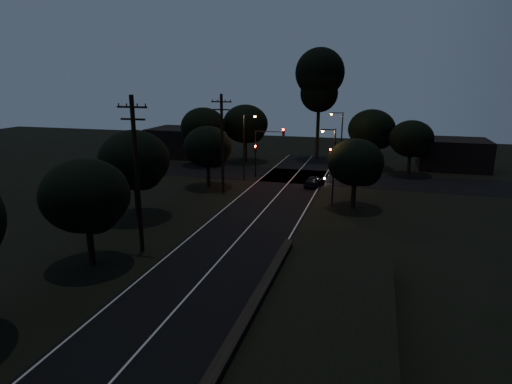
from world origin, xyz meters
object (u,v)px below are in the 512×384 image
Objects in this scene: utility_pole_far at (222,142)px; signal_right at (330,159)px; streetlight_c at (332,162)px; car at (314,181)px; tall_pine at (320,79)px; signal_mast at (269,144)px; streetlight_b at (340,139)px; utility_pole_mid at (137,173)px; signal_left at (256,155)px; streetlight_a at (245,143)px.

utility_pole_far reaches higher than signal_right.
car is at bearing 109.77° from streetlight_c.
tall_pine is (7.00, 23.00, 6.41)m from utility_pole_far.
signal_right is 7.66m from signal_mast.
signal_right is at bearing -100.00° from streetlight_b.
utility_pole_mid is 2.68× the size of signal_left.
tall_pine is at bearing 80.07° from utility_pole_mid.
tall_pine is at bearing 69.54° from signal_left.
car is at bearing -18.91° from signal_left.
streetlight_b is at bearing 29.48° from streetlight_a.
tall_pine reaches higher than streetlight_b.
signal_left is at bearing 86.79° from utility_pole_mid.
signal_mast is at bearing 39.77° from streetlight_a.
signal_right is 10.26m from streetlight_a.
signal_mast is at bearing 82.96° from utility_pole_mid.
streetlight_c is (10.43, -9.99, 1.51)m from signal_left.
utility_pole_mid is 1.47× the size of streetlight_c.
streetlight_c is at bearing -35.69° from streetlight_a.
utility_pole_far reaches higher than streetlight_b.
signal_left is (1.40, 24.99, -2.90)m from utility_pole_mid.
signal_right is at bearing 11.34° from streetlight_a.
streetlight_a is at bearing -140.23° from signal_mast.
streetlight_a is at bearing -150.52° from streetlight_b.
utility_pole_far is (0.00, 17.00, -0.25)m from utility_pole_mid.
signal_mast is 0.78× the size of streetlight_b.
signal_right is at bearing 37.00° from utility_pole_far.
car is (-2.63, 7.32, -3.72)m from streetlight_c.
utility_pole_far is 11.68m from car.
signal_mast reaches higher than signal_right.
utility_pole_far is at bearing -143.00° from signal_right.
signal_mast is 9.15m from streetlight_b.
tall_pine reaches higher than signal_right.
utility_pole_far is 0.64× the size of tall_pine.
utility_pole_mid is 17.00m from utility_pole_far.
signal_right is 0.51× the size of streetlight_a.
tall_pine is 2.06× the size of streetlight_b.
utility_pole_far reaches higher than streetlight_a.
signal_left is at bearing 180.00° from signal_right.
signal_left is (-5.60, -15.01, -9.05)m from tall_pine.
utility_pole_mid reaches higher than utility_pole_far.
streetlight_c is at bearing -48.81° from signal_mast.
car is (7.80, -2.67, -2.20)m from signal_left.
utility_pole_mid is 27.30m from signal_right.
tall_pine is 13.86m from streetlight_b.
streetlight_a is at bearing -109.59° from signal_left.
streetlight_c is (11.83, -2.00, -1.13)m from utility_pole_far.
signal_left is 0.51× the size of streetlight_b.
signal_mast is (-7.51, 0.00, 1.50)m from signal_right.
streetlight_a is at bearing 144.31° from streetlight_c.
utility_pole_mid is 1.05× the size of utility_pole_far.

